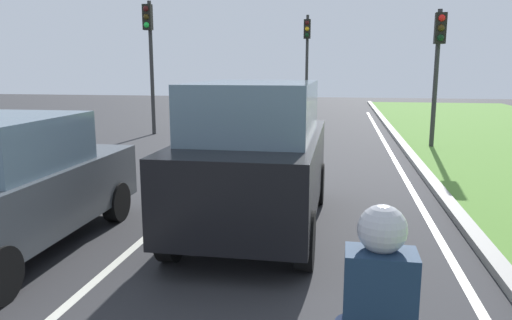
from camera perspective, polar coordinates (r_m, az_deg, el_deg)
name	(u,v)px	position (r m, az deg, el deg)	size (l,w,h in m)	color
ground_plane	(256,166)	(12.55, 0.00, -0.69)	(60.00, 60.00, 0.00)	#2D2D30
lane_line_center	(229,165)	(12.69, -3.11, -0.57)	(0.12, 32.00, 0.01)	silver
lane_line_right_edge	(401,171)	(12.47, 16.54, -1.21)	(0.12, 32.00, 0.01)	silver
curb_right	(422,169)	(12.52, 18.82, -1.02)	(0.24, 48.00, 0.12)	#9E9B93
car_suv_ahead	(257,155)	(7.49, 0.06, 0.57)	(1.97, 4.50, 2.28)	black
car_sedan_left_lane	(10,186)	(7.38, -26.81, -2.72)	(1.89, 4.33, 1.86)	#474C51
rider_person	(379,297)	(3.00, 14.14, -15.28)	(0.50, 0.40, 1.16)	#192D47
traffic_light_near_right	(438,53)	(15.98, 20.49, 11.61)	(0.32, 0.50, 4.21)	#2D2D2D
traffic_light_overhead_left	(150,44)	(18.77, -12.32, 13.11)	(0.32, 0.50, 4.87)	#2D2D2D
traffic_light_far_median	(307,49)	(24.31, 5.97, 12.77)	(0.32, 0.50, 4.97)	#2D2D2D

